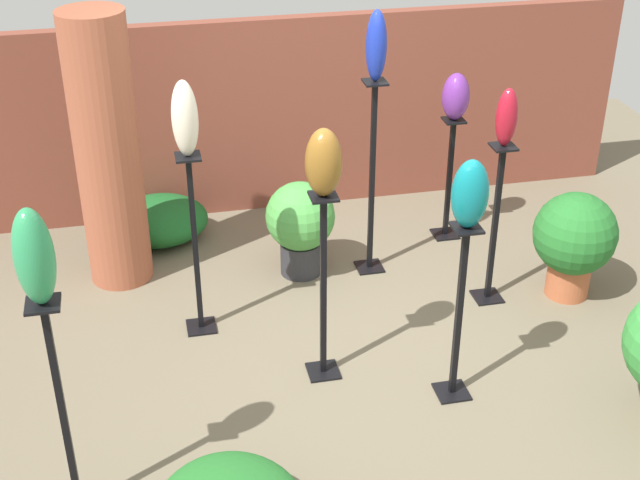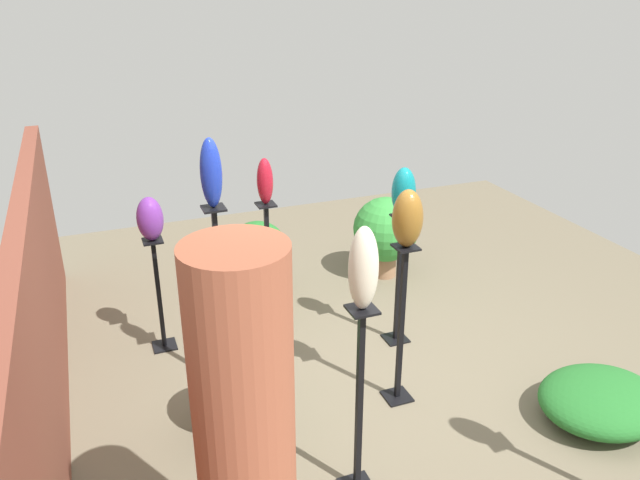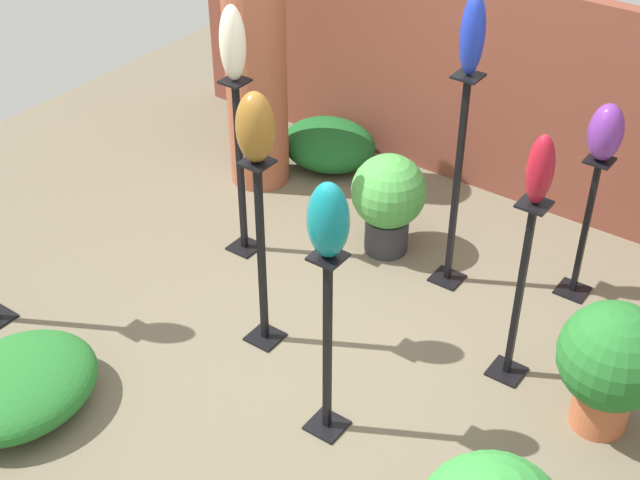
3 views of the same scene
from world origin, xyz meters
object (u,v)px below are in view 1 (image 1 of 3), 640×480
(pedestal_bronze, at_px, (323,296))
(pedestal_ivory, at_px, (196,253))
(pedestal_teal, at_px, (458,321))
(pedestal_ruby, at_px, (494,232))
(art_vase_teal, at_px, (470,194))
(art_vase_ivory, at_px, (185,119))
(pedestal_cobalt, at_px, (372,186))
(art_vase_bronze, at_px, (324,163))
(art_vase_violet, at_px, (456,97))
(brick_pillar, at_px, (107,153))
(pedestal_violet, at_px, (449,184))
(art_vase_ruby, at_px, (507,117))
(potted_plant_front_left, at_px, (574,238))
(art_vase_jade, at_px, (34,257))
(pedestal_jade, at_px, (64,421))
(art_vase_cobalt, at_px, (376,46))
(potted_plant_back_center, at_px, (300,223))

(pedestal_bronze, distance_m, pedestal_ivory, 0.98)
(pedestal_teal, relative_size, pedestal_ruby, 0.98)
(pedestal_bronze, distance_m, art_vase_teal, 1.15)
(art_vase_teal, relative_size, art_vase_ivory, 0.83)
(pedestal_cobalt, distance_m, art_vase_bronze, 1.55)
(pedestal_cobalt, bearing_deg, pedestal_teal, -85.85)
(art_vase_violet, distance_m, art_vase_ivory, 2.29)
(pedestal_cobalt, xyz_separation_m, pedestal_ruby, (0.73, -0.59, -0.15))
(pedestal_cobalt, bearing_deg, brick_pillar, 171.12)
(pedestal_violet, relative_size, pedestal_ivory, 0.78)
(pedestal_teal, distance_m, art_vase_ruby, 1.44)
(pedestal_ivory, xyz_separation_m, art_vase_ruby, (2.07, -0.06, 0.80))
(pedestal_teal, distance_m, art_vase_ivory, 2.05)
(art_vase_ruby, bearing_deg, art_vase_violet, 89.34)
(pedestal_bronze, height_order, art_vase_violet, art_vase_violet)
(pedestal_bronze, height_order, potted_plant_front_left, pedestal_bronze)
(brick_pillar, xyz_separation_m, pedestal_ruby, (2.59, -0.88, -0.46))
(pedestal_violet, distance_m, art_vase_jade, 3.91)
(art_vase_violet, height_order, art_vase_jade, art_vase_jade)
(pedestal_violet, xyz_separation_m, pedestal_jade, (-2.87, -2.42, 0.14))
(art_vase_cobalt, relative_size, potted_plant_back_center, 0.67)
(art_vase_ruby, xyz_separation_m, potted_plant_back_center, (-1.26, 0.64, -0.97))
(pedestal_bronze, distance_m, art_vase_ivory, 1.37)
(pedestal_ivory, xyz_separation_m, art_vase_cobalt, (1.34, 0.53, 1.15))
(pedestal_violet, distance_m, art_vase_bronze, 2.31)
(pedestal_cobalt, xyz_separation_m, art_vase_bronze, (-0.62, -1.19, 0.78))
(brick_pillar, relative_size, potted_plant_front_left, 2.53)
(pedestal_jade, bearing_deg, pedestal_bronze, 29.80)
(art_vase_ruby, distance_m, art_vase_ivory, 2.08)
(art_vase_cobalt, xyz_separation_m, art_vase_bronze, (-0.62, -1.19, -0.27))
(art_vase_teal, bearing_deg, pedestal_cobalt, 94.15)
(pedestal_cobalt, distance_m, art_vase_ivory, 1.67)
(pedestal_cobalt, bearing_deg, art_vase_ivory, -158.62)
(brick_pillar, bearing_deg, pedestal_teal, -43.22)
(pedestal_ivory, xyz_separation_m, art_vase_bronze, (0.72, -0.66, 0.88))
(pedestal_teal, height_order, art_vase_teal, art_vase_teal)
(pedestal_teal, bearing_deg, pedestal_ruby, 57.64)
(art_vase_jade, bearing_deg, art_vase_violet, 40.14)
(art_vase_cobalt, height_order, art_vase_ivory, art_vase_cobalt)
(brick_pillar, distance_m, potted_plant_back_center, 1.47)
(pedestal_violet, xyz_separation_m, art_vase_jade, (-2.87, -2.42, 1.09))
(pedestal_cobalt, relative_size, pedestal_jade, 1.15)
(pedestal_jade, xyz_separation_m, pedestal_ivory, (0.79, 1.53, -0.00))
(pedestal_ruby, height_order, potted_plant_back_center, pedestal_ruby)
(pedestal_cobalt, distance_m, art_vase_teal, 1.71)
(art_vase_teal, relative_size, potted_plant_back_center, 0.55)
(pedestal_violet, bearing_deg, pedestal_teal, -108.01)
(art_vase_jade, bearing_deg, pedestal_ivory, 62.60)
(pedestal_cobalt, distance_m, art_vase_cobalt, 1.05)
(pedestal_violet, height_order, potted_plant_front_left, pedestal_violet)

